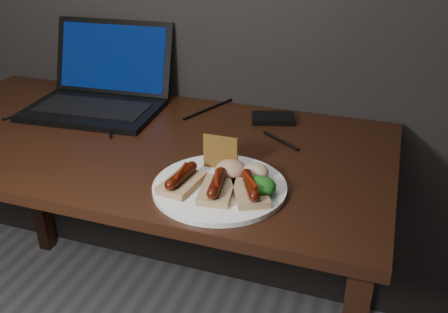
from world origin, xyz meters
TOP-DOWN VIEW (x-y plane):
  - desk at (0.00, 1.38)m, footprint 1.40×0.70m
  - laptop at (-0.22, 1.57)m, footprint 0.43×0.38m
  - hard_drive at (0.33, 1.63)m, footprint 0.14×0.11m
  - desk_cables at (-0.02, 1.51)m, footprint 0.89×0.40m
  - plate at (0.31, 1.20)m, footprint 0.37×0.37m
  - bread_sausage_left at (0.24, 1.17)m, footprint 0.08×0.12m
  - bread_sausage_center at (0.32, 1.16)m, footprint 0.09×0.12m
  - bread_sausage_right at (0.39, 1.18)m, footprint 0.11×0.13m
  - crispbread at (0.29, 1.28)m, footprint 0.08×0.01m
  - salad_greens at (0.41, 1.19)m, footprint 0.07×0.07m
  - salsa_mound at (0.33, 1.25)m, footprint 0.07×0.07m
  - coleslaw_mound at (0.38, 1.26)m, footprint 0.06×0.06m

SIDE VIEW (x-z plane):
  - desk at x=0.00m, z-range 0.29..1.04m
  - desk_cables at x=-0.02m, z-range 0.75..0.76m
  - plate at x=0.31m, z-range 0.75..0.76m
  - hard_drive at x=0.33m, z-range 0.75..0.77m
  - bread_sausage_left at x=0.24m, z-range 0.76..0.80m
  - bread_sausage_center at x=0.32m, z-range 0.76..0.80m
  - bread_sausage_right at x=0.39m, z-range 0.76..0.80m
  - coleslaw_mound at x=0.38m, z-range 0.76..0.80m
  - salad_greens at x=0.41m, z-range 0.76..0.80m
  - salsa_mound at x=0.33m, z-range 0.76..0.80m
  - laptop at x=-0.22m, z-range 0.68..0.93m
  - crispbread at x=0.29m, z-range 0.76..0.85m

